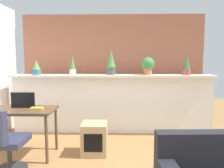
% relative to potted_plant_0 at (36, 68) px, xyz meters
% --- Properties ---
extents(divider_wall, '(4.05, 0.16, 1.16)m').
position_rel_potted_plant_0_xyz_m(divider_wall, '(1.51, 0.08, -0.75)').
color(divider_wall, white).
rests_on(divider_wall, ground).
extents(plant_shelf, '(4.05, 0.36, 0.04)m').
position_rel_potted_plant_0_xyz_m(plant_shelf, '(1.51, 0.04, -0.15)').
color(plant_shelf, white).
rests_on(plant_shelf, divider_wall).
extents(brick_wall_behind, '(4.05, 0.10, 2.50)m').
position_rel_potted_plant_0_xyz_m(brick_wall_behind, '(1.51, 0.68, -0.08)').
color(brick_wall_behind, '#AD664C').
rests_on(brick_wall_behind, ground).
extents(potted_plant_0, '(0.17, 0.17, 0.29)m').
position_rel_potted_plant_0_xyz_m(potted_plant_0, '(0.00, 0.00, 0.00)').
color(potted_plant_0, '#386B84').
rests_on(potted_plant_0, plant_shelf).
extents(potted_plant_1, '(0.13, 0.13, 0.39)m').
position_rel_potted_plant_0_xyz_m(potted_plant_1, '(0.72, 0.04, 0.03)').
color(potted_plant_1, silver).
rests_on(potted_plant_1, plant_shelf).
extents(potted_plant_2, '(0.18, 0.18, 0.50)m').
position_rel_potted_plant_0_xyz_m(potted_plant_2, '(1.49, 0.05, 0.08)').
color(potted_plant_2, '#4C4C51').
rests_on(potted_plant_2, plant_shelf).
extents(potted_plant_3, '(0.27, 0.27, 0.35)m').
position_rel_potted_plant_0_xyz_m(potted_plant_3, '(2.22, 0.04, 0.06)').
color(potted_plant_3, '#C66B42').
rests_on(potted_plant_3, plant_shelf).
extents(potted_plant_4, '(0.16, 0.16, 0.40)m').
position_rel_potted_plant_0_xyz_m(potted_plant_4, '(2.99, 0.02, 0.05)').
color(potted_plant_4, '#B7474C').
rests_on(potted_plant_4, plant_shelf).
extents(desk, '(1.10, 0.60, 0.75)m').
position_rel_potted_plant_0_xyz_m(desk, '(0.10, -1.07, -0.67)').
color(desk, brown).
rests_on(desk, ground).
extents(tv_monitor, '(0.37, 0.04, 0.24)m').
position_rel_potted_plant_0_xyz_m(tv_monitor, '(0.13, -0.99, -0.46)').
color(tv_monitor, black).
rests_on(tv_monitor, desk).
extents(office_chair, '(0.52, 0.52, 0.91)m').
position_rel_potted_plant_0_xyz_m(office_chair, '(0.18, -1.67, -0.94)').
color(office_chair, '#262628').
rests_on(office_chair, ground).
extents(side_cube_shelf, '(0.40, 0.41, 0.50)m').
position_rel_potted_plant_0_xyz_m(side_cube_shelf, '(1.25, -0.97, -1.08)').
color(side_cube_shelf, tan).
rests_on(side_cube_shelf, ground).
extents(book_on_desk, '(0.18, 0.13, 0.04)m').
position_rel_potted_plant_0_xyz_m(book_on_desk, '(0.40, -1.13, -0.56)').
color(book_on_desk, gold).
rests_on(book_on_desk, desk).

